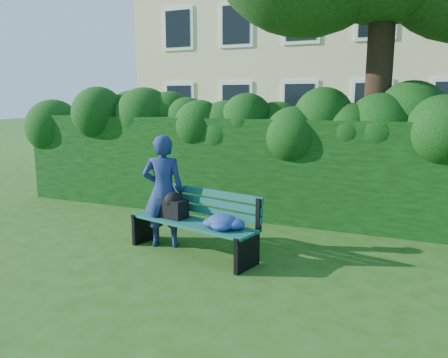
% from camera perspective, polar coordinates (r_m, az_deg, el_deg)
% --- Properties ---
extents(ground, '(80.00, 80.00, 0.00)m').
position_cam_1_polar(ground, '(6.28, -2.21, -9.46)').
color(ground, '#244B11').
rests_on(ground, ground).
extents(apartment_building, '(16.00, 8.08, 12.00)m').
position_cam_1_polar(apartment_building, '(19.86, 16.77, 21.14)').
color(apartment_building, beige).
rests_on(apartment_building, ground).
extents(hedge, '(10.00, 1.00, 1.80)m').
position_cam_1_polar(hedge, '(8.05, 4.56, 1.52)').
color(hedge, black).
rests_on(hedge, ground).
extents(park_bench, '(2.02, 0.99, 0.89)m').
position_cam_1_polar(park_bench, '(6.04, -3.48, -5.27)').
color(park_bench, '#105245').
rests_on(park_bench, ground).
extents(man_reading, '(0.70, 0.57, 1.64)m').
position_cam_1_polar(man_reading, '(6.37, -7.91, -1.60)').
color(man_reading, navy).
rests_on(man_reading, ground).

